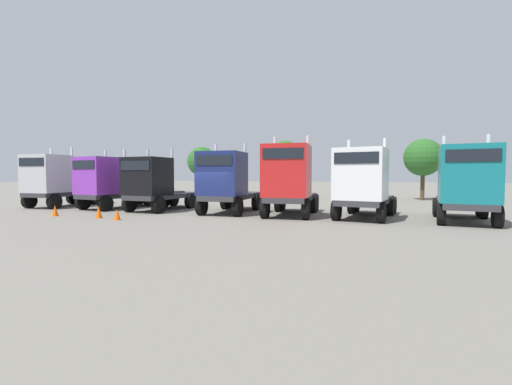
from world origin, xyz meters
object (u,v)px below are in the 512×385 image
Objects in this scene: traffic_cone_mid at (99,212)px; traffic_cone_far at (55,211)px; semi_truck_silver at (55,180)px; semi_truck_black at (155,184)px; semi_truck_purple at (108,183)px; semi_truck_teal at (467,184)px; semi_truck_red at (289,180)px; traffic_cone_near at (117,215)px; semi_truck_navy at (226,182)px; semi_truck_white at (363,183)px.

traffic_cone_far is at bearing -179.68° from traffic_cone_mid.
traffic_cone_mid is (7.69, -4.18, -1.59)m from semi_truck_silver.
semi_truck_black is (8.43, -0.07, -0.16)m from semi_truck_silver.
semi_truck_purple is 3.86m from semi_truck_black.
traffic_cone_far is at bearing -39.30° from semi_truck_black.
semi_truck_purple is 1.07× the size of semi_truck_teal.
semi_truck_purple is 1.08× the size of semi_truck_red.
semi_truck_navy is at bearing 46.89° from traffic_cone_near.
semi_truck_red is 13.36m from traffic_cone_far.
semi_truck_silver is at bearing -93.97° from semi_truck_red.
semi_truck_white is (7.83, -0.18, 0.02)m from semi_truck_navy.
semi_truck_red reaches higher than traffic_cone_far.
traffic_cone_far is (-4.55, 0.34, 0.03)m from traffic_cone_near.
semi_truck_silver is 1.05× the size of semi_truck_black.
semi_truck_silver reaches higher than semi_truck_teal.
semi_truck_black is (3.86, -0.23, -0.04)m from semi_truck_purple.
traffic_cone_near is (-4.22, -4.51, -1.63)m from semi_truck_navy.
semi_truck_red is at bearing 97.39° from semi_truck_purple.
semi_truck_teal is (21.43, -0.49, 0.11)m from semi_truck_purple.
semi_truck_purple is 4.60m from traffic_cone_far.
semi_truck_teal is at bearing 11.85° from traffic_cone_mid.
semi_truck_silver is 8.43m from semi_truck_black.
semi_truck_white reaches higher than traffic_cone_near.
semi_truck_silver is 1.05× the size of semi_truck_red.
semi_truck_silver reaches higher than semi_truck_white.
semi_truck_purple reaches higher than traffic_cone_far.
semi_truck_red is (3.89, -0.31, 0.14)m from semi_truck_navy.
traffic_cone_far is (-3.80, -4.12, -1.46)m from semi_truck_black.
traffic_cone_near is at bearing 12.99° from semi_truck_black.
semi_truck_black is at bearing 99.65° from traffic_cone_near.
semi_truck_white reaches higher than semi_truck_navy.
traffic_cone_mid is (3.11, -4.33, -1.47)m from semi_truck_purple.
traffic_cone_mid is (-18.31, -3.84, -1.59)m from semi_truck_teal.
traffic_cone_far is (-21.37, -3.86, -1.61)m from semi_truck_teal.
semi_truck_purple is at bearing 89.95° from semi_truck_silver.
semi_truck_silver is at bearing -81.45° from semi_truck_white.
semi_truck_black is 0.97× the size of semi_truck_navy.
semi_truck_black is at bearing -94.54° from semi_truck_red.
semi_truck_silver reaches higher than semi_truck_purple.
traffic_cone_mid is at bearing -72.37° from semi_truck_teal.
semi_truck_red is 10.76× the size of traffic_cone_near.
traffic_cone_far is (-3.05, -0.02, -0.03)m from traffic_cone_mid.
semi_truck_red is (17.30, -0.33, 0.13)m from semi_truck_silver.
semi_truck_silver reaches higher than traffic_cone_mid.
semi_truck_purple is 1.08× the size of semi_truck_black.
semi_truck_white is 14.22m from traffic_cone_mid.
semi_truck_navy is 9.20× the size of traffic_cone_mid.
semi_truck_red reaches higher than semi_truck_purple.
semi_truck_silver reaches higher than semi_truck_black.
semi_truck_purple is 10.50× the size of traffic_cone_far.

